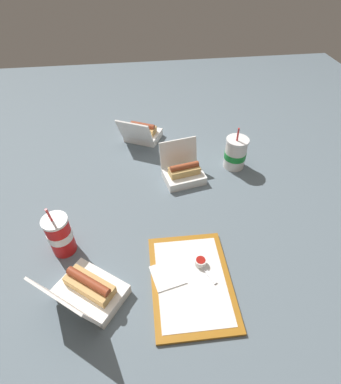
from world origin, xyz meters
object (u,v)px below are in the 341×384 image
(food_tray, at_px, (191,281))
(plastic_fork, at_px, (206,271))
(clamshell_hotdog_center, at_px, (88,291))
(soda_cup_left, at_px, (60,235))
(ketchup_cup, at_px, (201,262))
(clamshell_hotdog_corner, at_px, (183,172))
(soda_cup_front, at_px, (235,153))
(clamshell_hotdog_right, at_px, (142,133))

(food_tray, distance_m, plastic_fork, 0.06)
(clamshell_hotdog_center, relative_size, soda_cup_left, 1.25)
(food_tray, height_order, soda_cup_left, soda_cup_left)
(ketchup_cup, height_order, clamshell_hotdog_corner, clamshell_hotdog_corner)
(plastic_fork, distance_m, soda_cup_front, 0.61)
(ketchup_cup, xyz_separation_m, plastic_fork, (0.03, 0.01, -0.01))
(clamshell_hotdog_center, distance_m, clamshell_hotdog_right, 0.90)
(ketchup_cup, relative_size, plastic_fork, 0.36)
(ketchup_cup, bearing_deg, plastic_fork, 23.55)
(ketchup_cup, relative_size, clamshell_hotdog_right, 0.16)
(food_tray, relative_size, plastic_fork, 3.41)
(clamshell_hotdog_corner, relative_size, soda_cup_left, 0.91)
(food_tray, xyz_separation_m, plastic_fork, (-0.03, 0.05, 0.01))
(food_tray, height_order, soda_cup_front, soda_cup_front)
(clamshell_hotdog_corner, xyz_separation_m, soda_cup_front, (-0.06, 0.25, 0.03))
(ketchup_cup, relative_size, clamshell_hotdog_corner, 0.20)
(soda_cup_left, distance_m, soda_cup_front, 0.83)
(food_tray, xyz_separation_m, ketchup_cup, (-0.06, 0.04, 0.02))
(soda_cup_left, bearing_deg, clamshell_hotdog_corner, 124.08)
(plastic_fork, xyz_separation_m, soda_cup_left, (-0.16, -0.48, 0.07))
(ketchup_cup, bearing_deg, food_tray, -35.97)
(soda_cup_front, bearing_deg, plastic_fork, -24.88)
(clamshell_hotdog_corner, relative_size, clamshell_hotdog_right, 0.80)
(clamshell_hotdog_corner, height_order, soda_cup_left, soda_cup_left)
(plastic_fork, xyz_separation_m, soda_cup_front, (-0.55, 0.26, 0.06))
(food_tray, bearing_deg, clamshell_hotdog_right, -173.15)
(ketchup_cup, height_order, clamshell_hotdog_right, clamshell_hotdog_right)
(food_tray, distance_m, soda_cup_left, 0.47)
(clamshell_hotdog_right, relative_size, soda_cup_left, 1.14)
(food_tray, height_order, plastic_fork, plastic_fork)
(food_tray, height_order, ketchup_cup, ketchup_cup)
(soda_cup_front, bearing_deg, ketchup_cup, -27.26)
(clamshell_hotdog_corner, bearing_deg, food_tray, -6.39)
(food_tray, xyz_separation_m, soda_cup_front, (-0.58, 0.31, 0.07))
(ketchup_cup, bearing_deg, clamshell_hotdog_center, -79.81)
(clamshell_hotdog_corner, distance_m, clamshell_hotdog_right, 0.38)
(plastic_fork, relative_size, clamshell_hotdog_corner, 0.55)
(food_tray, xyz_separation_m, clamshell_hotdog_center, (0.01, -0.33, 0.03))
(ketchup_cup, xyz_separation_m, clamshell_hotdog_center, (0.07, -0.37, 0.01))
(food_tray, relative_size, soda_cup_left, 1.71)
(food_tray, bearing_deg, ketchup_cup, 144.03)
(ketchup_cup, distance_m, soda_cup_left, 0.49)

